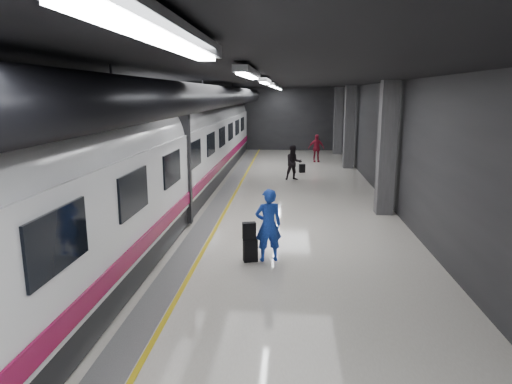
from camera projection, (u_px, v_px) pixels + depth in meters
name	position (u px, v px, depth m)	size (l,w,h in m)	color
ground	(247.00, 227.00, 14.21)	(40.00, 40.00, 0.00)	silver
platform_hall	(240.00, 111.00, 14.41)	(10.02, 40.02, 4.51)	black
train	(142.00, 160.00, 14.00)	(3.05, 38.00, 4.05)	black
traveler_main	(268.00, 225.00, 11.17)	(0.66, 0.44, 1.82)	blue
suitcase_main	(250.00, 250.00, 11.25)	(0.34, 0.22, 0.56)	black
shoulder_bag	(249.00, 231.00, 11.14)	(0.32, 0.17, 0.43)	black
traveler_far_a	(294.00, 163.00, 21.76)	(0.81, 0.63, 1.67)	black
traveler_far_b	(316.00, 148.00, 27.58)	(0.97, 0.41, 1.66)	maroon
suitcase_far	(302.00, 168.00, 23.96)	(0.30, 0.20, 0.44)	black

